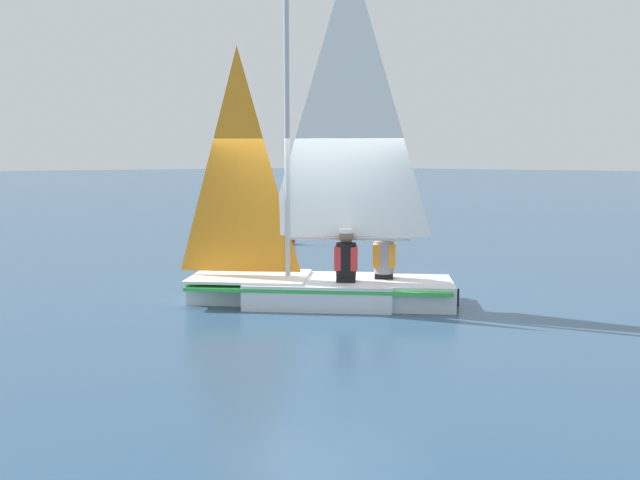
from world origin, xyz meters
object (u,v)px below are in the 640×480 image
object	(u,v)px
sailor_helm	(346,264)
buoy_marker	(287,237)
sailboat_main	(320,251)
sailor_crew	(384,262)

from	to	relation	value
sailor_helm	buoy_marker	xyz separation A→B (m)	(-5.87, 3.95, -0.45)
sailboat_main	sailor_helm	distance (m)	0.48
sailor_crew	buoy_marker	xyz separation A→B (m)	(-6.09, 3.34, -0.45)
sailboat_main	buoy_marker	distance (m)	6.84
sailor_helm	buoy_marker	bearing A→B (deg)	-74.23
sailboat_main	sailor_crew	distance (m)	1.01
sailboat_main	sailor_crew	world-z (taller)	sailboat_main
sailor_helm	buoy_marker	size ratio (longest dim) A/B	0.93
sailboat_main	buoy_marker	bearing A→B (deg)	-77.21
sailor_crew	buoy_marker	size ratio (longest dim) A/B	0.93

